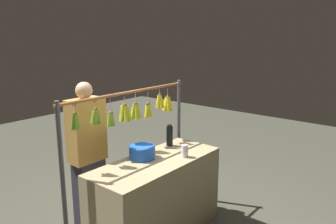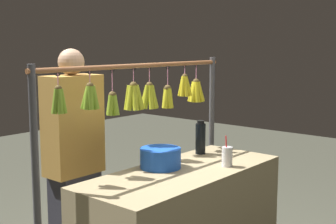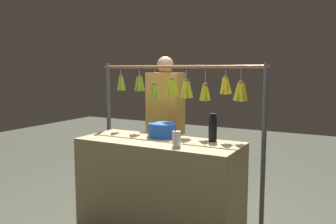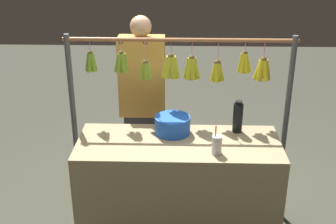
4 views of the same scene
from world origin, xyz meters
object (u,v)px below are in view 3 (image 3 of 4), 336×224
at_px(blue_bucket, 162,130).
at_px(vendor_person, 165,131).
at_px(water_bottle, 213,128).
at_px(drink_cup, 177,139).

xyz_separation_m(blue_bucket, vendor_person, (0.28, -0.56, -0.12)).
distance_m(water_bottle, drink_cup, 0.41).
distance_m(drink_cup, vendor_person, 1.07).
xyz_separation_m(water_bottle, drink_cup, (0.18, 0.36, -0.05)).
bearing_deg(water_bottle, vendor_person, -34.09).
bearing_deg(vendor_person, blue_bucket, 116.20).
relative_size(drink_cup, vendor_person, 0.13).
xyz_separation_m(water_bottle, vendor_person, (0.78, -0.53, -0.17)).
xyz_separation_m(blue_bucket, drink_cup, (-0.32, 0.32, 0.00)).
distance_m(blue_bucket, drink_cup, 0.45).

